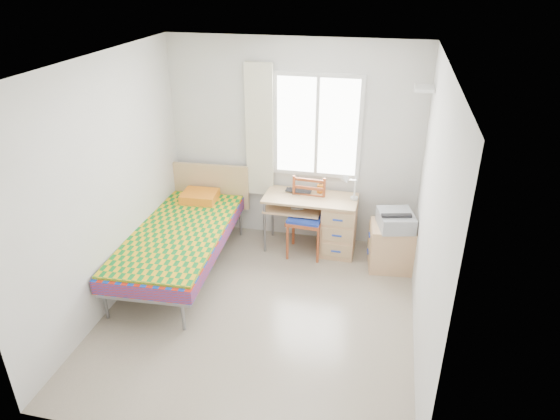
# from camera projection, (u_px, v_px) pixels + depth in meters

# --- Properties ---
(floor) EXTENTS (3.50, 3.50, 0.00)m
(floor) POSITION_uv_depth(u_px,v_px,m) (260.00, 311.00, 5.35)
(floor) COLOR #BCAD93
(floor) RESTS_ON ground
(ceiling) EXTENTS (3.50, 3.50, 0.00)m
(ceiling) POSITION_uv_depth(u_px,v_px,m) (255.00, 62.00, 4.20)
(ceiling) COLOR white
(ceiling) RESTS_ON wall_back
(wall_back) EXTENTS (3.20, 0.00, 3.20)m
(wall_back) POSITION_uv_depth(u_px,v_px,m) (293.00, 144.00, 6.31)
(wall_back) COLOR silver
(wall_back) RESTS_ON ground
(wall_left) EXTENTS (0.00, 3.50, 3.50)m
(wall_left) POSITION_uv_depth(u_px,v_px,m) (106.00, 187.00, 5.09)
(wall_left) COLOR silver
(wall_left) RESTS_ON ground
(wall_right) EXTENTS (0.00, 3.50, 3.50)m
(wall_right) POSITION_uv_depth(u_px,v_px,m) (430.00, 218.00, 4.46)
(wall_right) COLOR silver
(wall_right) RESTS_ON ground
(window) EXTENTS (1.10, 0.04, 1.30)m
(window) POSITION_uv_depth(u_px,v_px,m) (317.00, 127.00, 6.12)
(window) COLOR white
(window) RESTS_ON wall_back
(curtain) EXTENTS (0.35, 0.05, 1.70)m
(curtain) POSITION_uv_depth(u_px,v_px,m) (260.00, 132.00, 6.26)
(curtain) COLOR beige
(curtain) RESTS_ON wall_back
(floating_shelf) EXTENTS (0.20, 0.32, 0.03)m
(floating_shelf) POSITION_uv_depth(u_px,v_px,m) (424.00, 88.00, 5.33)
(floating_shelf) COLOR white
(floating_shelf) RESTS_ON wall_right
(bed) EXTENTS (1.15, 2.29, 0.97)m
(bed) POSITION_uv_depth(u_px,v_px,m) (182.00, 234.00, 5.91)
(bed) COLOR gray
(bed) RESTS_ON floor
(desk) EXTENTS (1.17, 0.55, 0.73)m
(desk) POSITION_uv_depth(u_px,v_px,m) (334.00, 223.00, 6.31)
(desk) COLOR tan
(desk) RESTS_ON floor
(chair) EXTENTS (0.45, 0.45, 0.99)m
(chair) POSITION_uv_depth(u_px,v_px,m) (307.00, 213.00, 6.22)
(chair) COLOR #94341C
(chair) RESTS_ON floor
(cabinet) EXTENTS (0.56, 0.51, 0.56)m
(cabinet) POSITION_uv_depth(u_px,v_px,m) (391.00, 246.00, 6.02)
(cabinet) COLOR tan
(cabinet) RESTS_ON floor
(printer) EXTENTS (0.48, 0.53, 0.19)m
(printer) POSITION_uv_depth(u_px,v_px,m) (396.00, 220.00, 5.82)
(printer) COLOR #A4A7AC
(printer) RESTS_ON cabinet
(laptop) EXTENTS (0.34, 0.22, 0.03)m
(laptop) POSITION_uv_depth(u_px,v_px,m) (298.00, 193.00, 6.31)
(laptop) COLOR black
(laptop) RESTS_ON desk
(pen_cup) EXTENTS (0.09, 0.09, 0.10)m
(pen_cup) POSITION_uv_depth(u_px,v_px,m) (320.00, 189.00, 6.33)
(pen_cup) COLOR orange
(pen_cup) RESTS_ON desk
(task_lamp) EXTENTS (0.22, 0.31, 0.37)m
(task_lamp) POSITION_uv_depth(u_px,v_px,m) (350.00, 185.00, 5.98)
(task_lamp) COLOR white
(task_lamp) RESTS_ON desk
(book) EXTENTS (0.17, 0.22, 0.02)m
(book) POSITION_uv_depth(u_px,v_px,m) (292.00, 205.00, 6.33)
(book) COLOR gray
(book) RESTS_ON desk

